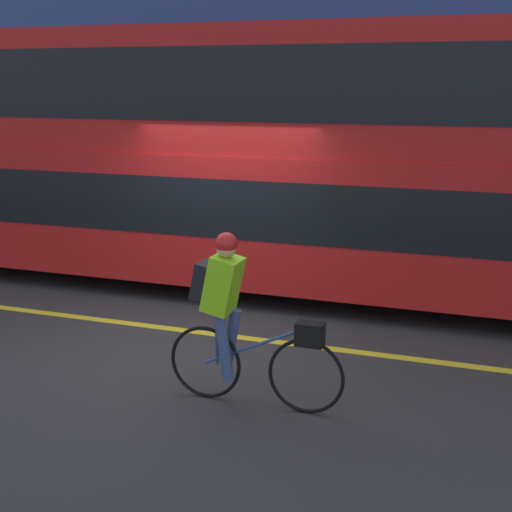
% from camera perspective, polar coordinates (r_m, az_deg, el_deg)
% --- Properties ---
extents(ground_plane, '(80.00, 80.00, 0.00)m').
position_cam_1_polar(ground_plane, '(8.75, -5.30, -6.69)').
color(ground_plane, '#2D2D30').
extents(road_center_line, '(50.00, 0.14, 0.01)m').
position_cam_1_polar(road_center_line, '(8.99, -4.56, -6.09)').
color(road_center_line, yellow).
rests_on(road_center_line, ground_plane).
extents(sidewalk_curb, '(60.00, 2.35, 0.12)m').
position_cam_1_polar(sidewalk_curb, '(14.02, 4.68, 1.46)').
color(sidewalk_curb, gray).
rests_on(sidewalk_curb, ground_plane).
extents(building_facade, '(60.00, 0.30, 9.05)m').
position_cam_1_polar(building_facade, '(15.05, 6.41, 19.38)').
color(building_facade, '#33478C').
rests_on(building_facade, ground_plane).
extents(bus, '(11.15, 2.60, 3.78)m').
position_cam_1_polar(bus, '(10.71, -1.88, 8.64)').
color(bus, black).
rests_on(bus, ground_plane).
extents(cyclist_on_bike, '(1.77, 0.32, 1.69)m').
position_cam_1_polar(cyclist_on_bike, '(6.79, -1.56, -4.69)').
color(cyclist_on_bike, black).
rests_on(cyclist_on_bike, ground_plane).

